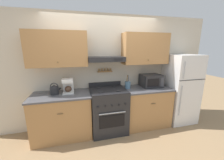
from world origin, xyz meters
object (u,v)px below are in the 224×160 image
object	(u,v)px
tea_kettle	(54,90)
microwave	(151,81)
refrigerator	(180,89)
stove_range	(108,110)
coffee_maker	(68,86)
utensil_crock	(128,85)

from	to	relation	value
tea_kettle	microwave	xyz separation A→B (m)	(2.16, 0.02, 0.05)
refrigerator	stove_range	bearing A→B (deg)	-179.75
coffee_maker	microwave	world-z (taller)	coffee_maker
coffee_maker	tea_kettle	bearing A→B (deg)	-174.45
stove_range	utensil_crock	world-z (taller)	utensil_crock
stove_range	tea_kettle	distance (m)	1.21
microwave	utensil_crock	xyz separation A→B (m)	(-0.60, -0.02, -0.06)
tea_kettle	coffee_maker	size ratio (longest dim) A/B	0.77
stove_range	refrigerator	size ratio (longest dim) A/B	0.62
microwave	coffee_maker	bearing A→B (deg)	179.76
refrigerator	microwave	xyz separation A→B (m)	(-0.76, 0.10, 0.23)
tea_kettle	microwave	size ratio (longest dim) A/B	0.49
refrigerator	tea_kettle	bearing A→B (deg)	178.43
refrigerator	utensil_crock	bearing A→B (deg)	176.63
tea_kettle	coffee_maker	bearing A→B (deg)	5.55
coffee_maker	microwave	size ratio (longest dim) A/B	0.64
stove_range	coffee_maker	bearing A→B (deg)	172.06
microwave	utensil_crock	world-z (taller)	utensil_crock
refrigerator	utensil_crock	world-z (taller)	refrigerator
stove_range	refrigerator	distance (m)	1.87
stove_range	tea_kettle	xyz separation A→B (m)	(-1.08, 0.09, 0.53)
refrigerator	utensil_crock	size ratio (longest dim) A/B	5.32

